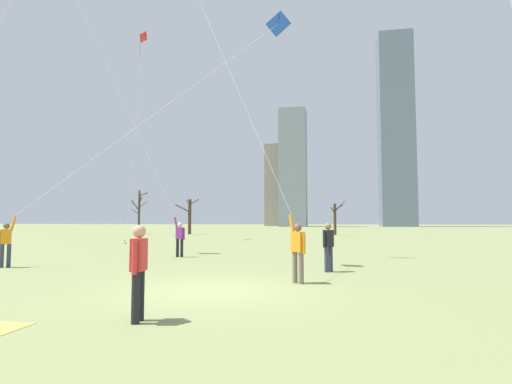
{
  "coord_description": "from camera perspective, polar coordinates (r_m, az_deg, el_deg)",
  "views": [
    {
      "loc": [
        2.87,
        -9.75,
        1.69
      ],
      "look_at": [
        0.0,
        6.0,
        2.83
      ],
      "focal_mm": 28.57,
      "sensor_mm": 36.0,
      "label": 1
    }
  ],
  "objects": [
    {
      "name": "bare_tree_left_of_center",
      "position": [
        52.72,
        -9.31,
        -3.16
      ],
      "size": [
        3.1,
        2.37,
        4.54
      ],
      "color": "#423326",
      "rests_on": "ground"
    },
    {
      "name": "bare_tree_far_right_edge",
      "position": [
        55.9,
        -16.06,
        -2.47
      ],
      "size": [
        1.72,
        1.66,
        5.73
      ],
      "color": "#423326",
      "rests_on": "ground"
    },
    {
      "name": "ground_plane",
      "position": [
        10.3,
        -6.16,
        -13.48
      ],
      "size": [
        400.0,
        400.0,
        0.0
      ],
      "primitive_type": "plane",
      "color": "#848E56"
    },
    {
      "name": "bystander_watching_nearby",
      "position": [
        7.25,
        -16.12,
        -10.12
      ],
      "size": [
        0.24,
        0.51,
        1.62
      ],
      "color": "black",
      "rests_on": "ground"
    },
    {
      "name": "kite_flyer_midfield_right_purple",
      "position": [
        20.88,
        -16.08,
        6.55
      ],
      "size": [
        8.97,
        0.81,
        17.98
      ],
      "color": "black",
      "rests_on": "ground"
    },
    {
      "name": "bystander_strolling_midfield",
      "position": [
        13.89,
        10.1,
        -7.25
      ],
      "size": [
        0.37,
        0.42,
        1.62
      ],
      "color": "#33384C",
      "rests_on": "ground"
    },
    {
      "name": "distant_kite_high_overhead_red",
      "position": [
        40.94,
        -15.62,
        18.83
      ],
      "size": [
        2.08,
        6.55,
        19.37
      ],
      "color": "red",
      "rests_on": "ground"
    },
    {
      "name": "skyline_wide_slab",
      "position": [
        123.89,
        5.23,
        3.35
      ],
      "size": [
        8.0,
        8.36,
        35.4
      ],
      "color": "gray",
      "rests_on": "ground"
    },
    {
      "name": "skyline_tall_tower",
      "position": [
        139.77,
        2.49,
        0.93
      ],
      "size": [
        5.53,
        7.0,
        27.83
      ],
      "color": "gray",
      "rests_on": "ground"
    },
    {
      "name": "bare_tree_rightmost",
      "position": [
        50.37,
        11.04,
        -3.52
      ],
      "size": [
        1.81,
        2.34,
        4.13
      ],
      "color": "#423326",
      "rests_on": "ground"
    },
    {
      "name": "kite_flyer_midfield_left_pink",
      "position": [
        11.93,
        0.87,
        4.29
      ],
      "size": [
        7.35,
        3.44,
        17.19
      ],
      "color": "#726656",
      "rests_on": "ground"
    },
    {
      "name": "distant_kite_drifting_right_white",
      "position": [
        39.48,
        -8.21,
        24.95
      ],
      "size": [
        7.29,
        1.01,
        24.1
      ],
      "color": "white",
      "rests_on": "ground"
    },
    {
      "name": "kite_flyer_foreground_left_blue",
      "position": [
        17.24,
        -25.21,
        -0.33
      ],
      "size": [
        10.16,
        5.85,
        11.61
      ],
      "color": "#33384C",
      "rests_on": "ground"
    },
    {
      "name": "skyline_squat_block",
      "position": [
        135.1,
        18.96,
        8.19
      ],
      "size": [
        10.14,
        10.22,
        59.83
      ],
      "color": "slate",
      "rests_on": "ground"
    }
  ]
}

